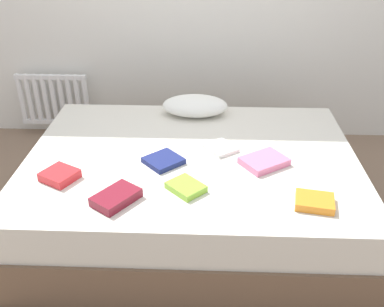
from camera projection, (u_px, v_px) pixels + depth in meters
name	position (u px, v px, depth m)	size (l,w,h in m)	color
ground_plane	(192.00, 221.00, 2.87)	(8.00, 8.00, 0.00)	#7F6651
bed	(192.00, 190.00, 2.75)	(2.00, 1.50, 0.50)	brown
radiator	(54.00, 100.00, 3.79)	(0.61, 0.04, 0.45)	white
pillow	(195.00, 106.00, 3.09)	(0.46, 0.27, 0.14)	white
textbook_pink	(264.00, 161.00, 2.51)	(0.25, 0.19, 0.04)	pink
textbook_navy	(163.00, 161.00, 2.53)	(0.19, 0.18, 0.03)	navy
textbook_red	(60.00, 175.00, 2.38)	(0.17, 0.16, 0.05)	red
textbook_lime	(186.00, 187.00, 2.29)	(0.18, 0.14, 0.04)	#8CC638
textbook_orange	(315.00, 202.00, 2.17)	(0.19, 0.15, 0.04)	orange
textbook_maroon	(116.00, 197.00, 2.20)	(0.23, 0.15, 0.05)	maroon
textbook_white	(221.00, 148.00, 2.67)	(0.18, 0.16, 0.02)	white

